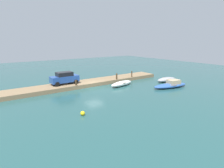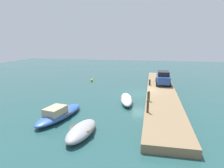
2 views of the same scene
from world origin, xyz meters
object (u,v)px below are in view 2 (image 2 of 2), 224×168
at_px(rowboat_white, 126,99).
at_px(parked_car, 163,78).
at_px(mooring_post_mid_east, 150,82).
at_px(mooring_post_mid_west, 149,96).
at_px(motorboat_blue, 59,114).
at_px(rowboat_grey, 81,131).
at_px(mooring_post_west, 148,106).
at_px(marker_buoy, 92,80).

distance_m(rowboat_white, parked_car, 8.56).
bearing_deg(rowboat_white, parked_car, -38.54).
distance_m(rowboat_white, mooring_post_mid_east, 6.91).
xyz_separation_m(mooring_post_mid_west, parked_car, (8.23, -1.75, 0.43)).
xyz_separation_m(motorboat_blue, parked_car, (12.83, -9.01, 1.07)).
bearing_deg(mooring_post_mid_east, parked_car, -60.88).
distance_m(rowboat_grey, motorboat_blue, 3.95).
distance_m(mooring_post_mid_west, parked_car, 8.42).
bearing_deg(mooring_post_west, mooring_post_mid_west, 0.00).
bearing_deg(mooring_post_mid_west, motorboat_blue, 122.35).
bearing_deg(mooring_post_west, mooring_post_mid_east, 0.00).
distance_m(mooring_post_west, mooring_post_mid_west, 3.30).
bearing_deg(mooring_post_mid_east, rowboat_white, 160.72).
height_order(motorboat_blue, parked_car, parked_car).
bearing_deg(mooring_post_mid_west, mooring_post_west, 180.00).
distance_m(rowboat_white, motorboat_blue, 7.31).
bearing_deg(mooring_post_mid_east, rowboat_grey, 163.34).
height_order(mooring_post_west, mooring_post_mid_east, mooring_post_west).
bearing_deg(motorboat_blue, mooring_post_mid_west, -46.75).
bearing_deg(marker_buoy, motorboat_blue, -173.19).
distance_m(mooring_post_west, parked_car, 11.66).
xyz_separation_m(parked_car, marker_buoy, (2.58, 10.85, -1.27)).
xyz_separation_m(mooring_post_mid_east, marker_buoy, (3.55, 9.11, -0.73)).
bearing_deg(parked_car, mooring_post_mid_west, 167.58).
bearing_deg(rowboat_white, mooring_post_mid_east, -29.54).
bearing_deg(mooring_post_west, rowboat_grey, 132.41).
xyz_separation_m(rowboat_white, mooring_post_mid_west, (-0.75, -2.28, 0.67)).
xyz_separation_m(motorboat_blue, marker_buoy, (15.40, 1.84, -0.20)).
bearing_deg(rowboat_grey, rowboat_white, -10.35).
height_order(mooring_post_west, mooring_post_mid_west, mooring_post_west).
bearing_deg(motorboat_blue, mooring_post_west, -68.92).
height_order(motorboat_blue, mooring_post_mid_west, mooring_post_mid_west).
xyz_separation_m(rowboat_white, mooring_post_west, (-4.05, -2.28, 0.72)).
xyz_separation_m(rowboat_grey, mooring_post_mid_east, (14.52, -4.34, 0.56)).
bearing_deg(marker_buoy, rowboat_white, -145.81).
xyz_separation_m(mooring_post_mid_west, mooring_post_mid_east, (7.25, 0.00, -0.10)).
xyz_separation_m(rowboat_white, motorboat_blue, (-5.35, 4.99, 0.03)).
bearing_deg(mooring_post_west, parked_car, -8.63).
relative_size(rowboat_grey, mooring_post_mid_east, 5.13).
bearing_deg(marker_buoy, mooring_post_west, -147.15).
distance_m(rowboat_white, marker_buoy, 12.16).
height_order(mooring_post_mid_west, mooring_post_mid_east, mooring_post_mid_west).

